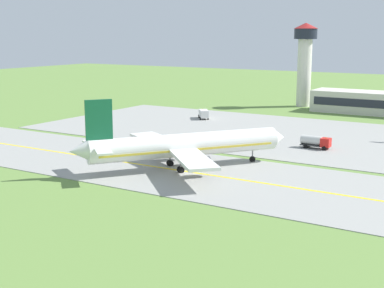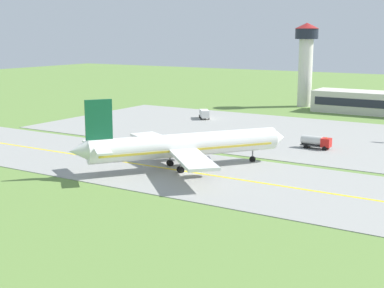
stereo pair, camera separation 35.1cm
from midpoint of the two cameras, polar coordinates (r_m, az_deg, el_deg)
ground_plane at (r=93.51m, az=-0.13°, el=-2.95°), size 500.00×500.00×0.00m
taxiway_strip at (r=93.50m, az=-0.13°, el=-2.92°), size 240.00×28.00×0.10m
apron_pad at (r=126.92m, az=13.86°, el=0.55°), size 140.00×52.00×0.10m
taxiway_centreline at (r=93.49m, az=-0.13°, el=-2.89°), size 220.00×0.60×0.01m
airplane_lead at (r=95.20m, az=-0.80°, el=-0.15°), size 29.00×33.90×12.70m
service_truck_baggage at (r=114.98m, az=12.73°, el=0.25°), size 6.02×2.41×2.65m
service_truck_fuel at (r=151.54m, az=1.33°, el=3.16°), size 5.28×6.01×2.60m
control_tower at (r=180.47m, az=11.68°, el=8.81°), size 7.60×7.60×26.27m
traffic_cone_near_edge at (r=107.25m, az=-1.05°, el=-0.93°), size 0.44×0.44×0.60m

